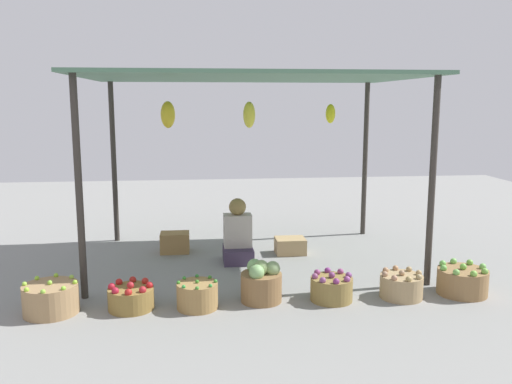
# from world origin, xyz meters

# --- Properties ---
(ground_plane) EXTENTS (14.00, 14.00, 0.00)m
(ground_plane) POSITION_xyz_m (0.00, 0.00, 0.00)
(ground_plane) COLOR gray
(market_stall_structure) EXTENTS (3.87, 2.55, 2.24)m
(market_stall_structure) POSITION_xyz_m (-0.01, -0.00, 2.10)
(market_stall_structure) COLOR #38332D
(market_stall_structure) RESTS_ON ground
(vendor_person) EXTENTS (0.36, 0.44, 0.78)m
(vendor_person) POSITION_xyz_m (-0.16, -0.04, 0.30)
(vendor_person) COLOR #3C3049
(vendor_person) RESTS_ON ground
(basket_limes) EXTENTS (0.50, 0.50, 0.32)m
(basket_limes) POSITION_xyz_m (-2.01, -1.49, 0.14)
(basket_limes) COLOR #9E7C53
(basket_limes) RESTS_ON ground
(basket_red_apples) EXTENTS (0.43, 0.43, 0.27)m
(basket_red_apples) POSITION_xyz_m (-1.29, -1.47, 0.11)
(basket_red_apples) COLOR olive
(basket_red_apples) RESTS_ON ground
(basket_green_chilies) EXTENTS (0.39, 0.39, 0.28)m
(basket_green_chilies) POSITION_xyz_m (-0.66, -1.52, 0.13)
(basket_green_chilies) COLOR olive
(basket_green_chilies) RESTS_ON ground
(basket_cabbages) EXTENTS (0.40, 0.40, 0.42)m
(basket_cabbages) POSITION_xyz_m (-0.04, -1.40, 0.18)
(basket_cabbages) COLOR brown
(basket_cabbages) RESTS_ON ground
(basket_purple_onions) EXTENTS (0.42, 0.42, 0.29)m
(basket_purple_onions) POSITION_xyz_m (0.65, -1.46, 0.12)
(basket_purple_onions) COLOR olive
(basket_purple_onions) RESTS_ON ground
(basket_potatoes) EXTENTS (0.42, 0.42, 0.28)m
(basket_potatoes) POSITION_xyz_m (1.37, -1.46, 0.12)
(basket_potatoes) COLOR #A0865D
(basket_potatoes) RESTS_ON ground
(basket_green_apples) EXTENTS (0.50, 0.50, 0.32)m
(basket_green_apples) POSITION_xyz_m (2.02, -1.43, 0.14)
(basket_green_apples) COLOR olive
(basket_green_apples) RESTS_ON ground
(wooden_crate_near_vendor) EXTENTS (0.37, 0.28, 0.26)m
(wooden_crate_near_vendor) POSITION_xyz_m (-0.95, 0.43, 0.13)
(wooden_crate_near_vendor) COLOR olive
(wooden_crate_near_vendor) RESTS_ON ground
(wooden_crate_stacked_rear) EXTENTS (0.38, 0.31, 0.20)m
(wooden_crate_stacked_rear) POSITION_xyz_m (0.53, 0.21, 0.10)
(wooden_crate_stacked_rear) COLOR tan
(wooden_crate_stacked_rear) RESTS_ON ground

